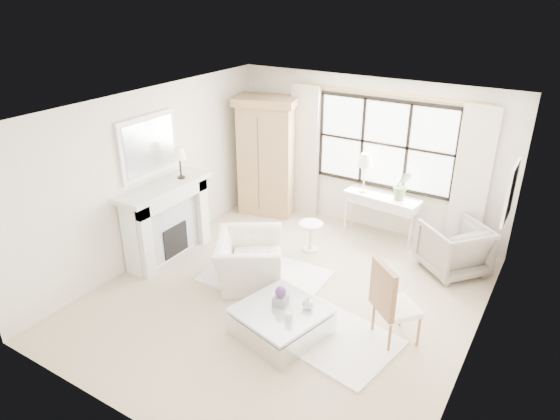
% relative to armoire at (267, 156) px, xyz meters
% --- Properties ---
extents(floor, '(5.50, 5.50, 0.00)m').
position_rel_armoire_xyz_m(floor, '(1.82, -2.31, -1.14)').
color(floor, '#C4B192').
rests_on(floor, ground).
extents(ceiling, '(5.50, 5.50, 0.00)m').
position_rel_armoire_xyz_m(ceiling, '(1.82, -2.31, 1.56)').
color(ceiling, white).
rests_on(ceiling, ground).
extents(wall_back, '(5.00, 0.00, 5.00)m').
position_rel_armoire_xyz_m(wall_back, '(1.82, 0.44, 0.21)').
color(wall_back, white).
rests_on(wall_back, ground).
extents(wall_front, '(5.00, 0.00, 5.00)m').
position_rel_armoire_xyz_m(wall_front, '(1.82, -5.06, 0.21)').
color(wall_front, white).
rests_on(wall_front, ground).
extents(wall_left, '(0.00, 5.50, 5.50)m').
position_rel_armoire_xyz_m(wall_left, '(-0.68, -2.31, 0.21)').
color(wall_left, silver).
rests_on(wall_left, ground).
extents(wall_right, '(0.00, 5.50, 5.50)m').
position_rel_armoire_xyz_m(wall_right, '(4.32, -2.31, 0.21)').
color(wall_right, white).
rests_on(wall_right, ground).
extents(window_pane, '(2.40, 0.02, 1.50)m').
position_rel_armoire_xyz_m(window_pane, '(2.12, 0.42, 0.46)').
color(window_pane, white).
rests_on(window_pane, wall_back).
extents(window_frame, '(2.50, 0.04, 1.50)m').
position_rel_armoire_xyz_m(window_frame, '(2.12, 0.41, 0.46)').
color(window_frame, black).
rests_on(window_frame, wall_back).
extents(curtain_rod, '(3.30, 0.04, 0.04)m').
position_rel_armoire_xyz_m(curtain_rod, '(2.12, 0.36, 1.33)').
color(curtain_rod, '#B88A40').
rests_on(curtain_rod, wall_back).
extents(curtain_left, '(0.55, 0.10, 2.47)m').
position_rel_armoire_xyz_m(curtain_left, '(0.62, 0.34, 0.10)').
color(curtain_left, beige).
rests_on(curtain_left, ground).
extents(curtain_right, '(0.55, 0.10, 2.47)m').
position_rel_armoire_xyz_m(curtain_right, '(3.62, 0.34, 0.10)').
color(curtain_right, beige).
rests_on(curtain_right, ground).
extents(fireplace, '(0.58, 1.66, 1.26)m').
position_rel_armoire_xyz_m(fireplace, '(-0.46, -2.31, -0.49)').
color(fireplace, silver).
rests_on(fireplace, ground).
extents(mirror_frame, '(0.05, 1.15, 0.95)m').
position_rel_armoire_xyz_m(mirror_frame, '(-0.65, -2.31, 0.70)').
color(mirror_frame, white).
rests_on(mirror_frame, wall_left).
extents(mirror_glass, '(0.02, 1.00, 0.80)m').
position_rel_armoire_xyz_m(mirror_glass, '(-0.62, -2.31, 0.70)').
color(mirror_glass, silver).
rests_on(mirror_glass, wall_left).
extents(art_frame, '(0.04, 0.62, 0.82)m').
position_rel_armoire_xyz_m(art_frame, '(4.29, -0.61, 0.41)').
color(art_frame, white).
rests_on(art_frame, wall_right).
extents(art_canvas, '(0.01, 0.52, 0.72)m').
position_rel_armoire_xyz_m(art_canvas, '(4.27, -0.61, 0.41)').
color(art_canvas, beige).
rests_on(art_canvas, wall_right).
extents(mantel_lamp, '(0.22, 0.22, 0.51)m').
position_rel_armoire_xyz_m(mantel_lamp, '(-0.37, -1.96, 0.51)').
color(mantel_lamp, black).
rests_on(mantel_lamp, fireplace).
extents(armoire, '(1.26, 0.96, 2.24)m').
position_rel_armoire_xyz_m(armoire, '(0.00, 0.00, 0.00)').
color(armoire, tan).
rests_on(armoire, floor).
extents(console_table, '(1.34, 0.59, 0.80)m').
position_rel_armoire_xyz_m(console_table, '(2.27, 0.11, -0.74)').
color(console_table, silver).
rests_on(console_table, floor).
extents(console_lamp, '(0.28, 0.28, 0.69)m').
position_rel_armoire_xyz_m(console_lamp, '(1.92, 0.09, 0.22)').
color(console_lamp, '#BA9140').
rests_on(console_lamp, console_table).
extents(orchid_plant, '(0.35, 0.32, 0.52)m').
position_rel_armoire_xyz_m(orchid_plant, '(2.59, 0.10, -0.08)').
color(orchid_plant, '#5E754E').
rests_on(orchid_plant, console_table).
extents(side_table, '(0.40, 0.40, 0.51)m').
position_rel_armoire_xyz_m(side_table, '(1.46, -0.95, -0.81)').
color(side_table, silver).
rests_on(side_table, floor).
extents(rug_left, '(1.82, 1.33, 0.03)m').
position_rel_armoire_xyz_m(rug_left, '(1.28, -2.05, -1.12)').
color(rug_left, white).
rests_on(rug_left, floor).
extents(rug_right, '(1.71, 1.40, 0.03)m').
position_rel_armoire_xyz_m(rug_right, '(2.80, -2.82, -1.13)').
color(rug_right, white).
rests_on(rug_right, floor).
extents(club_armchair, '(1.40, 1.45, 0.72)m').
position_rel_armoire_xyz_m(club_armchair, '(1.13, -2.26, -0.78)').
color(club_armchair, silver).
rests_on(club_armchair, floor).
extents(wingback_chair, '(1.23, 1.23, 0.80)m').
position_rel_armoire_xyz_m(wingback_chair, '(3.65, -0.37, -0.74)').
color(wingback_chair, gray).
rests_on(wingback_chair, floor).
extents(french_chair, '(0.68, 0.68, 1.08)m').
position_rel_armoire_xyz_m(french_chair, '(3.44, -2.42, -0.83)').
color(french_chair, '#94653E').
rests_on(french_chair, floor).
extents(coffee_table, '(1.22, 1.22, 0.38)m').
position_rel_armoire_xyz_m(coffee_table, '(2.19, -3.08, -0.96)').
color(coffee_table, silver).
rests_on(coffee_table, floor).
extents(planter_box, '(0.19, 0.19, 0.13)m').
position_rel_armoire_xyz_m(planter_box, '(2.14, -3.00, -0.70)').
color(planter_box, gray).
rests_on(planter_box, coffee_table).
extents(planter_flowers, '(0.14, 0.14, 0.14)m').
position_rel_armoire_xyz_m(planter_flowers, '(2.14, -3.00, -0.56)').
color(planter_flowers, '#512B6D').
rests_on(planter_flowers, planter_box).
extents(pillar_candle, '(0.09, 0.09, 0.12)m').
position_rel_armoire_xyz_m(pillar_candle, '(2.39, -3.22, -0.70)').
color(pillar_candle, beige).
rests_on(pillar_candle, coffee_table).
extents(coffee_vase, '(0.19, 0.19, 0.16)m').
position_rel_armoire_xyz_m(coffee_vase, '(2.47, -2.88, -0.68)').
color(coffee_vase, silver).
rests_on(coffee_vase, coffee_table).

